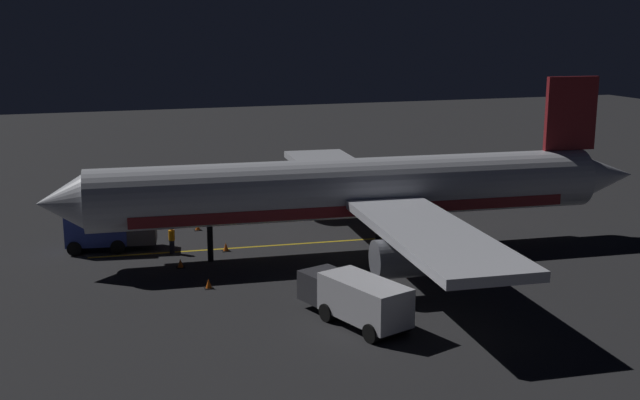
{
  "coord_description": "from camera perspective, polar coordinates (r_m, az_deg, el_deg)",
  "views": [
    {
      "loc": [
        -45.45,
        17.05,
        14.2
      ],
      "look_at": [
        0.0,
        2.0,
        3.5
      ],
      "focal_mm": 44.4,
      "sensor_mm": 36.0,
      "label": 1
    }
  ],
  "objects": [
    {
      "name": "ground_plane",
      "position": [
        50.6,
        2.16,
        -3.83
      ],
      "size": [
        180.0,
        180.0,
        0.2
      ],
      "primitive_type": "cube",
      "color": "#28282A"
    },
    {
      "name": "apron_guide_stripe",
      "position": [
        51.98,
        -3.08,
        -3.27
      ],
      "size": [
        2.11,
        23.93,
        0.01
      ],
      "primitive_type": "cube",
      "rotation": [
        0.0,
        0.0,
        -0.08
      ],
      "color": "gold",
      "rests_on": "ground_plane"
    },
    {
      "name": "airliner",
      "position": [
        49.79,
        2.87,
        0.66
      ],
      "size": [
        35.25,
        38.94,
        10.84
      ],
      "color": "silver",
      "rests_on": "ground_plane"
    },
    {
      "name": "baggage_truck",
      "position": [
        52.34,
        -15.12,
        -2.15
      ],
      "size": [
        3.03,
        5.85,
        2.52
      ],
      "color": "navy",
      "rests_on": "ground_plane"
    },
    {
      "name": "catering_truck",
      "position": [
        38.45,
        2.61,
        -7.14
      ],
      "size": [
        6.85,
        4.04,
        2.32
      ],
      "color": "silver",
      "rests_on": "ground_plane"
    },
    {
      "name": "ground_crew_worker",
      "position": [
        50.76,
        -10.64,
        -2.83
      ],
      "size": [
        0.4,
        0.4,
        1.74
      ],
      "color": "black",
      "rests_on": "ground_plane"
    },
    {
      "name": "traffic_cone_near_left",
      "position": [
        56.24,
        -8.81,
        -1.92
      ],
      "size": [
        0.5,
        0.5,
        0.55
      ],
      "color": "#EA590F",
      "rests_on": "ground_plane"
    },
    {
      "name": "traffic_cone_near_right",
      "position": [
        47.91,
        -10.03,
        -4.53
      ],
      "size": [
        0.5,
        0.5,
        0.55
      ],
      "color": "#EA590F",
      "rests_on": "ground_plane"
    },
    {
      "name": "traffic_cone_under_wing",
      "position": [
        50.9,
        -6.8,
        -3.4
      ],
      "size": [
        0.5,
        0.5,
        0.55
      ],
      "color": "#EA590F",
      "rests_on": "ground_plane"
    },
    {
      "name": "traffic_cone_far",
      "position": [
        44.01,
        -8.03,
        -6.01
      ],
      "size": [
        0.5,
        0.5,
        0.55
      ],
      "color": "#EA590F",
      "rests_on": "ground_plane"
    }
  ]
}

